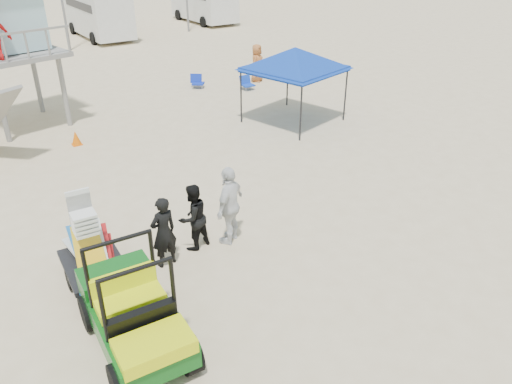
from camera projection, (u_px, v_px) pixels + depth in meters
ground at (322, 318)px, 9.68m from camera, size 140.00×140.00×0.00m
utility_cart at (133, 307)px, 8.54m from camera, size 1.49×2.72×2.01m
surf_trailer at (91, 251)px, 10.33m from camera, size 1.27×2.19×1.90m
man_left at (164, 232)px, 10.83m from camera, size 0.66×0.48×1.68m
man_mid at (193, 217)px, 11.45m from camera, size 0.91×0.79×1.62m
man_right at (230, 205)px, 11.62m from camera, size 1.22×1.01×1.95m
lifeguard_tower at (1, 24)px, 17.39m from camera, size 3.70×3.70×5.02m
canopy_blue at (295, 51)px, 18.27m from camera, size 3.64×3.64×3.24m
cone_near at (76, 138)px, 17.28m from camera, size 0.34×0.34×0.50m
beach_chair_b at (246, 83)px, 23.24m from camera, size 0.56×0.60×0.64m
beach_chair_c at (197, 81)px, 23.49m from camera, size 0.74×0.84×0.64m
rv_mid_right at (98, 10)px, 33.69m from camera, size 2.64×7.00×3.25m
distant_beachgoers at (59, 71)px, 22.84m from camera, size 17.85×16.63×1.79m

